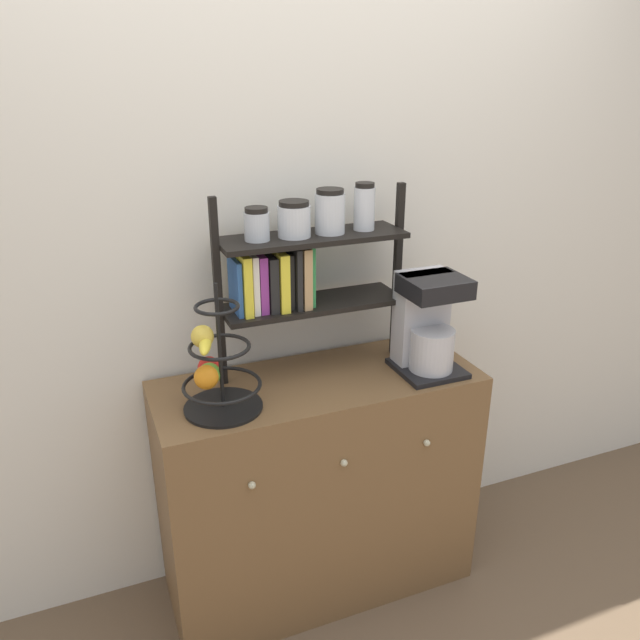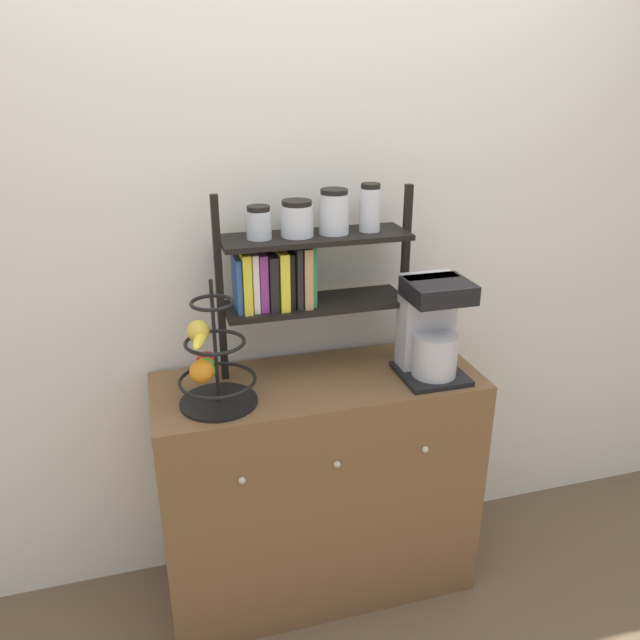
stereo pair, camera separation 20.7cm
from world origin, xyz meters
name	(u,v)px [view 2 (the right image)]	position (x,y,z in m)	size (l,w,h in m)	color
ground_plane	(335,621)	(0.00, 0.00, 0.00)	(12.00, 12.00, 0.00)	brown
wall_back	(298,244)	(0.00, 0.48, 1.30)	(7.00, 0.05, 2.60)	silver
sideboard	(318,486)	(0.00, 0.22, 0.44)	(1.13, 0.46, 0.89)	brown
coffee_maker	(431,328)	(0.39, 0.16, 1.06)	(0.22, 0.23, 0.35)	black
fruit_stand	(210,364)	(-0.37, 0.16, 1.02)	(0.25, 0.25, 0.42)	black
shelf_hutch	(300,259)	(-0.03, 0.32, 1.29)	(0.68, 0.20, 0.65)	black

